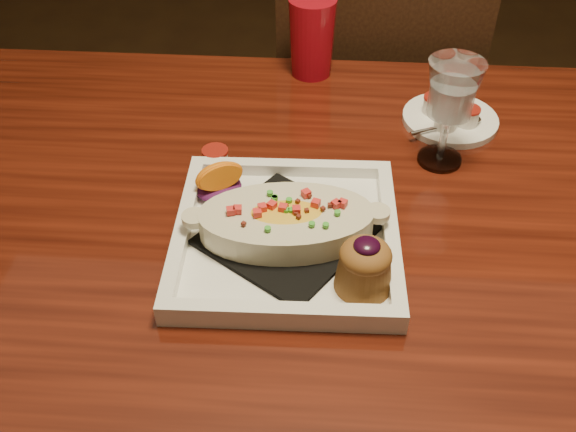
# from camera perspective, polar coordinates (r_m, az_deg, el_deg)

# --- Properties ---
(table) EXTENTS (1.50, 0.90, 0.75)m
(table) POSITION_cam_1_polar(r_m,az_deg,el_deg) (0.92, 8.94, -5.52)
(table) COLOR #5E1B0D
(table) RESTS_ON floor
(chair_far) EXTENTS (0.42, 0.42, 0.93)m
(chair_far) POSITION_cam_1_polar(r_m,az_deg,el_deg) (1.50, 7.21, 8.56)
(chair_far) COLOR black
(chair_far) RESTS_ON floor
(plate) EXTENTS (0.29, 0.29, 0.08)m
(plate) POSITION_cam_1_polar(r_m,az_deg,el_deg) (0.80, 0.37, -1.38)
(plate) COLOR white
(plate) RESTS_ON table
(goblet) EXTENTS (0.08, 0.08, 0.16)m
(goblet) POSITION_cam_1_polar(r_m,az_deg,el_deg) (0.92, 14.36, 10.37)
(goblet) COLOR silver
(goblet) RESTS_ON table
(saucer) EXTENTS (0.15, 0.15, 0.10)m
(saucer) POSITION_cam_1_polar(r_m,az_deg,el_deg) (1.06, 14.21, 8.57)
(saucer) COLOR white
(saucer) RESTS_ON table
(creamer_loose) EXTENTS (0.04, 0.04, 0.03)m
(creamer_loose) POSITION_cam_1_polar(r_m,az_deg,el_deg) (0.94, -6.45, 5.14)
(creamer_loose) COLOR white
(creamer_loose) RESTS_ON table
(red_tumbler) EXTENTS (0.08, 0.08, 0.14)m
(red_tumbler) POSITION_cam_1_polar(r_m,az_deg,el_deg) (1.14, 2.13, 15.59)
(red_tumbler) COLOR #A40B19
(red_tumbler) RESTS_ON table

